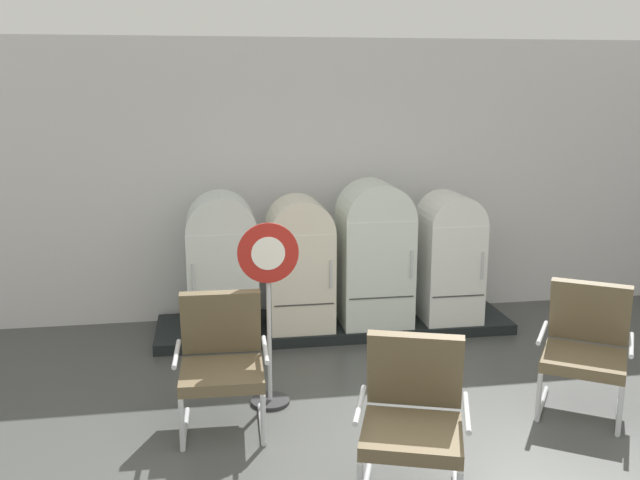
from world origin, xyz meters
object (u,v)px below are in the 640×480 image
(armchair_right, at_px, (586,343))
(sign_stand, at_px, (269,315))
(refrigerator_3, at_px, (449,253))
(armchair_center, at_px, (413,412))
(refrigerator_1, at_px, (300,260))
(armchair_left, at_px, (222,356))
(refrigerator_0, at_px, (222,260))
(refrigerator_2, at_px, (374,249))

(armchair_right, bearing_deg, sign_stand, 169.65)
(refrigerator_3, xyz_separation_m, armchair_center, (-1.26, -2.90, -0.28))
(sign_stand, bearing_deg, refrigerator_1, 73.43)
(armchair_left, bearing_deg, armchair_center, -43.77)
(refrigerator_0, relative_size, sign_stand, 0.92)
(refrigerator_2, relative_size, sign_stand, 0.98)
(refrigerator_1, xyz_separation_m, armchair_left, (-0.84, -1.77, -0.27))
(armchair_left, distance_m, sign_stand, 0.51)
(refrigerator_0, bearing_deg, armchair_right, -35.21)
(sign_stand, bearing_deg, refrigerator_2, 51.27)
(refrigerator_3, height_order, armchair_right, refrigerator_3)
(refrigerator_0, xyz_separation_m, refrigerator_1, (0.78, -0.01, -0.03))
(refrigerator_1, bearing_deg, armchair_left, -115.41)
(refrigerator_2, bearing_deg, armchair_left, -132.21)
(armchair_left, relative_size, armchair_center, 1.00)
(refrigerator_3, distance_m, armchair_left, 3.02)
(refrigerator_0, bearing_deg, sign_stand, -77.87)
(refrigerator_1, relative_size, armchair_left, 1.33)
(refrigerator_1, height_order, refrigerator_3, refrigerator_3)
(armchair_right, distance_m, sign_stand, 2.54)
(refrigerator_1, bearing_deg, refrigerator_0, 178.90)
(refrigerator_2, xyz_separation_m, armchair_right, (1.26, -2.00, -0.35))
(armchair_left, xyz_separation_m, sign_stand, (0.39, 0.25, 0.23))
(refrigerator_2, xyz_separation_m, armchair_left, (-1.62, -1.79, -0.35))
(sign_stand, bearing_deg, refrigerator_3, 36.67)
(refrigerator_1, relative_size, sign_stand, 0.89)
(armchair_left, height_order, sign_stand, sign_stand)
(sign_stand, bearing_deg, refrigerator_0, 102.13)
(refrigerator_1, distance_m, refrigerator_3, 1.59)
(refrigerator_2, distance_m, armchair_center, 2.97)
(refrigerator_0, bearing_deg, refrigerator_3, -0.35)
(refrigerator_0, distance_m, refrigerator_2, 1.57)
(armchair_left, bearing_deg, refrigerator_3, 36.07)
(refrigerator_0, distance_m, armchair_right, 3.47)
(refrigerator_0, xyz_separation_m, sign_stand, (0.33, -1.54, -0.07))
(refrigerator_1, xyz_separation_m, sign_stand, (-0.45, -1.52, -0.05))
(refrigerator_0, bearing_deg, refrigerator_2, 0.15)
(refrigerator_0, height_order, refrigerator_1, refrigerator_0)
(refrigerator_3, distance_m, armchair_right, 2.05)
(refrigerator_3, relative_size, armchair_right, 1.33)
(refrigerator_1, bearing_deg, armchair_right, -44.10)
(refrigerator_2, xyz_separation_m, sign_stand, (-1.24, -1.54, -0.12))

